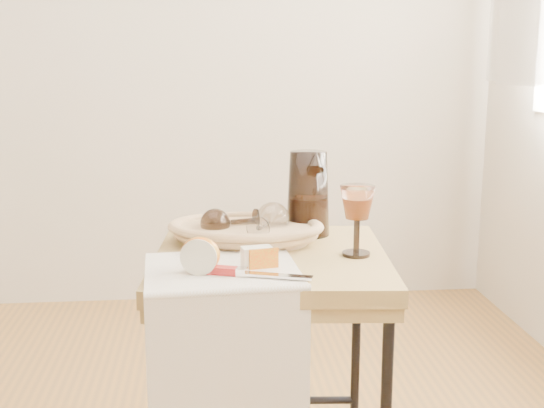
{
  "coord_description": "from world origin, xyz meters",
  "views": [
    {
      "loc": [
        0.51,
        -1.35,
        1.11
      ],
      "look_at": [
        0.65,
        0.17,
        0.79
      ],
      "focal_mm": 46.37,
      "sensor_mm": 36.0,
      "label": 1
    }
  ],
  "objects_px": {
    "goblet_lying_b": "(267,223)",
    "pitcher": "(308,193)",
    "side_table": "(271,388)",
    "tea_towel": "(222,270)",
    "table_knife": "(246,271)",
    "apple_half": "(200,255)",
    "bread_basket": "(246,233)",
    "goblet_lying_a": "(233,222)",
    "wine_goblet": "(357,220)"
  },
  "relations": [
    {
      "from": "side_table",
      "to": "wine_goblet",
      "type": "xyz_separation_m",
      "value": [
        0.19,
        -0.03,
        0.42
      ]
    },
    {
      "from": "pitcher",
      "to": "side_table",
      "type": "bearing_deg",
      "value": -110.85
    },
    {
      "from": "side_table",
      "to": "goblet_lying_a",
      "type": "bearing_deg",
      "value": 125.05
    },
    {
      "from": "tea_towel",
      "to": "goblet_lying_b",
      "type": "xyz_separation_m",
      "value": [
        0.11,
        0.21,
        0.05
      ]
    },
    {
      "from": "side_table",
      "to": "tea_towel",
      "type": "distance_m",
      "value": 0.38
    },
    {
      "from": "wine_goblet",
      "to": "table_knife",
      "type": "bearing_deg",
      "value": -150.68
    },
    {
      "from": "side_table",
      "to": "bread_basket",
      "type": "relative_size",
      "value": 2.01
    },
    {
      "from": "goblet_lying_a",
      "to": "apple_half",
      "type": "height_order",
      "value": "goblet_lying_a"
    },
    {
      "from": "apple_half",
      "to": "goblet_lying_a",
      "type": "bearing_deg",
      "value": 84.15
    },
    {
      "from": "wine_goblet",
      "to": "table_knife",
      "type": "height_order",
      "value": "wine_goblet"
    },
    {
      "from": "pitcher",
      "to": "wine_goblet",
      "type": "xyz_separation_m",
      "value": [
        0.08,
        -0.2,
        -0.02
      ]
    },
    {
      "from": "goblet_lying_b",
      "to": "pitcher",
      "type": "relative_size",
      "value": 0.53
    },
    {
      "from": "goblet_lying_a",
      "to": "goblet_lying_b",
      "type": "height_order",
      "value": "goblet_lying_b"
    },
    {
      "from": "bread_basket",
      "to": "goblet_lying_a",
      "type": "xyz_separation_m",
      "value": [
        -0.03,
        0.01,
        0.02
      ]
    },
    {
      "from": "side_table",
      "to": "tea_towel",
      "type": "height_order",
      "value": "tea_towel"
    },
    {
      "from": "goblet_lying_a",
      "to": "apple_half",
      "type": "bearing_deg",
      "value": 58.57
    },
    {
      "from": "tea_towel",
      "to": "table_knife",
      "type": "height_order",
      "value": "table_knife"
    },
    {
      "from": "side_table",
      "to": "table_knife",
      "type": "distance_m",
      "value": 0.4
    },
    {
      "from": "goblet_lying_a",
      "to": "table_knife",
      "type": "bearing_deg",
      "value": 77.73
    },
    {
      "from": "bread_basket",
      "to": "goblet_lying_b",
      "type": "distance_m",
      "value": 0.06
    },
    {
      "from": "goblet_lying_a",
      "to": "wine_goblet",
      "type": "bearing_deg",
      "value": 135.95
    },
    {
      "from": "goblet_lying_a",
      "to": "pitcher",
      "type": "distance_m",
      "value": 0.2
    },
    {
      "from": "pitcher",
      "to": "apple_half",
      "type": "xyz_separation_m",
      "value": [
        -0.27,
        -0.31,
        -0.06
      ]
    },
    {
      "from": "goblet_lying_b",
      "to": "wine_goblet",
      "type": "height_order",
      "value": "wine_goblet"
    },
    {
      "from": "tea_towel",
      "to": "apple_half",
      "type": "bearing_deg",
      "value": -159.46
    },
    {
      "from": "tea_towel",
      "to": "goblet_lying_b",
      "type": "relative_size",
      "value": 2.4
    },
    {
      "from": "apple_half",
      "to": "table_knife",
      "type": "distance_m",
      "value": 0.1
    },
    {
      "from": "tea_towel",
      "to": "apple_half",
      "type": "distance_m",
      "value": 0.06
    },
    {
      "from": "pitcher",
      "to": "wine_goblet",
      "type": "relative_size",
      "value": 1.54
    },
    {
      "from": "side_table",
      "to": "bread_basket",
      "type": "height_order",
      "value": "bread_basket"
    },
    {
      "from": "goblet_lying_a",
      "to": "bread_basket",
      "type": "bearing_deg",
      "value": 138.48
    },
    {
      "from": "goblet_lying_b",
      "to": "table_knife",
      "type": "xyz_separation_m",
      "value": [
        -0.06,
        -0.26,
        -0.04
      ]
    },
    {
      "from": "wine_goblet",
      "to": "apple_half",
      "type": "bearing_deg",
      "value": -162.38
    },
    {
      "from": "goblet_lying_b",
      "to": "pitcher",
      "type": "height_order",
      "value": "pitcher"
    },
    {
      "from": "side_table",
      "to": "wine_goblet",
      "type": "distance_m",
      "value": 0.46
    },
    {
      "from": "tea_towel",
      "to": "apple_half",
      "type": "relative_size",
      "value": 3.9
    },
    {
      "from": "tea_towel",
      "to": "goblet_lying_b",
      "type": "distance_m",
      "value": 0.24
    },
    {
      "from": "bread_basket",
      "to": "apple_half",
      "type": "bearing_deg",
      "value": -104.17
    },
    {
      "from": "side_table",
      "to": "apple_half",
      "type": "height_order",
      "value": "apple_half"
    },
    {
      "from": "wine_goblet",
      "to": "goblet_lying_a",
      "type": "bearing_deg",
      "value": 150.91
    },
    {
      "from": "tea_towel",
      "to": "table_knife",
      "type": "distance_m",
      "value": 0.07
    },
    {
      "from": "tea_towel",
      "to": "pitcher",
      "type": "xyz_separation_m",
      "value": [
        0.22,
        0.29,
        0.1
      ]
    },
    {
      "from": "pitcher",
      "to": "bread_basket",
      "type": "bearing_deg",
      "value": -146.06
    },
    {
      "from": "apple_half",
      "to": "side_table",
      "type": "bearing_deg",
      "value": 52.99
    },
    {
      "from": "wine_goblet",
      "to": "bread_basket",
      "type": "bearing_deg",
      "value": 150.61
    },
    {
      "from": "tea_towel",
      "to": "pitcher",
      "type": "distance_m",
      "value": 0.38
    },
    {
      "from": "side_table",
      "to": "apple_half",
      "type": "xyz_separation_m",
      "value": [
        -0.16,
        -0.15,
        0.38
      ]
    },
    {
      "from": "goblet_lying_b",
      "to": "pitcher",
      "type": "bearing_deg",
      "value": -29.01
    },
    {
      "from": "goblet_lying_a",
      "to": "goblet_lying_b",
      "type": "distance_m",
      "value": 0.09
    },
    {
      "from": "bread_basket",
      "to": "wine_goblet",
      "type": "relative_size",
      "value": 2.04
    }
  ]
}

